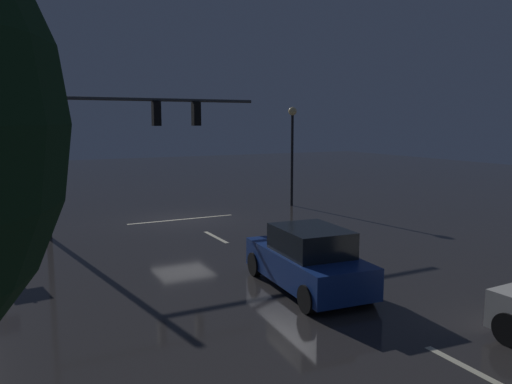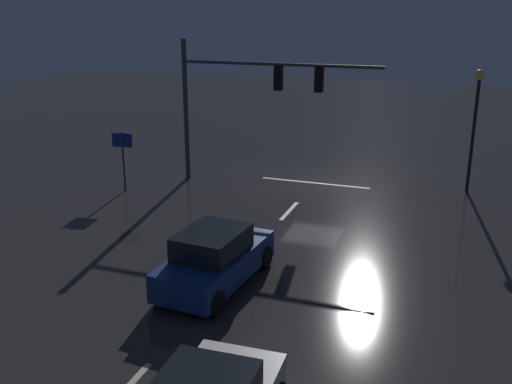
# 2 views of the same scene
# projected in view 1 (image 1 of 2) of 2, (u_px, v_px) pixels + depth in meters

# --- Properties ---
(ground_plane) EXTENTS (80.00, 80.00, 0.00)m
(ground_plane) POSITION_uv_depth(u_px,v_px,m) (182.00, 220.00, 23.25)
(ground_plane) COLOR #2D2B2B
(traffic_signal_assembly) EXTENTS (8.84, 0.47, 6.33)m
(traffic_signal_assembly) POSITION_uv_depth(u_px,v_px,m) (121.00, 127.00, 20.35)
(traffic_signal_assembly) COLOR #383A3D
(traffic_signal_assembly) RESTS_ON ground_plane
(lane_dash_far) EXTENTS (0.16, 2.20, 0.01)m
(lane_dash_far) POSITION_uv_depth(u_px,v_px,m) (216.00, 237.00, 19.72)
(lane_dash_far) COLOR beige
(lane_dash_far) RESTS_ON ground_plane
(lane_dash_mid) EXTENTS (0.16, 2.20, 0.01)m
(lane_dash_mid) POSITION_uv_depth(u_px,v_px,m) (298.00, 279.00, 14.44)
(lane_dash_mid) COLOR beige
(lane_dash_mid) RESTS_ON ground_plane
(lane_dash_near) EXTENTS (0.16, 2.20, 0.01)m
(lane_dash_near) POSITION_uv_depth(u_px,v_px,m) (473.00, 371.00, 9.16)
(lane_dash_near) COLOR beige
(lane_dash_near) RESTS_ON ground_plane
(stop_bar) EXTENTS (5.00, 0.16, 0.01)m
(stop_bar) POSITION_uv_depth(u_px,v_px,m) (182.00, 219.00, 23.28)
(stop_bar) COLOR beige
(stop_bar) RESTS_ON ground_plane
(car_approaching) EXTENTS (2.20, 4.48, 1.70)m
(car_approaching) POSITION_uv_depth(u_px,v_px,m) (308.00, 260.00, 13.56)
(car_approaching) COLOR navy
(car_approaching) RESTS_ON ground_plane
(street_lamp_left_kerb) EXTENTS (0.44, 0.44, 5.21)m
(street_lamp_left_kerb) POSITION_uv_depth(u_px,v_px,m) (292.00, 137.00, 26.62)
(street_lamp_left_kerb) COLOR black
(street_lamp_left_kerb) RESTS_ON ground_plane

